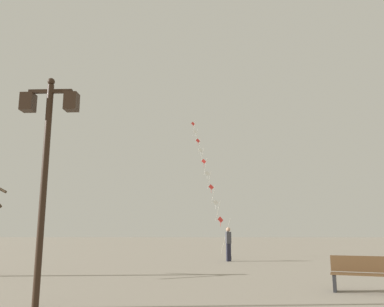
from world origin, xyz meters
The scene contains 5 objects.
ground_plane centered at (0.00, 20.00, 0.00)m, with size 160.00×160.00×0.00m, color gray.
twin_lantern_lamp_post centered at (-3.21, 7.47, 3.37)m, with size 1.26×0.28×4.88m.
kite_train centered at (0.13, 28.95, 6.14)m, with size 2.80×14.40×11.74m.
kite_flyer centered at (1.31, 20.27, 0.90)m, with size 0.29×0.62×1.71m.
park_bench centered at (4.20, 9.80, 0.45)m, with size 1.66×0.94×0.89m.
Camera 1 is at (0.27, -0.79, 1.52)m, focal length 37.23 mm.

